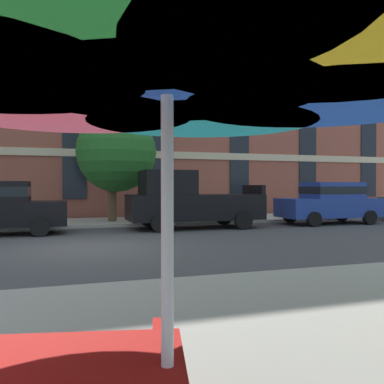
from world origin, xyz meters
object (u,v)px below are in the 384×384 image
(pickup_black, at_px, (189,202))
(street_tree_middle, at_px, (113,151))
(sedan_blue, at_px, (330,202))
(patio_umbrella, at_px, (167,49))

(pickup_black, height_order, street_tree_middle, street_tree_middle)
(sedan_blue, bearing_deg, patio_umbrella, -129.55)
(pickup_black, bearing_deg, street_tree_middle, 134.73)
(street_tree_middle, height_order, patio_umbrella, street_tree_middle)
(sedan_blue, height_order, patio_umbrella, patio_umbrella)
(sedan_blue, xyz_separation_m, street_tree_middle, (-8.89, 2.57, 2.14))
(street_tree_middle, distance_m, patio_umbrella, 15.37)
(sedan_blue, bearing_deg, pickup_black, 180.00)
(pickup_black, xyz_separation_m, patio_umbrella, (-4.14, -12.70, 1.24))
(pickup_black, height_order, patio_umbrella, patio_umbrella)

